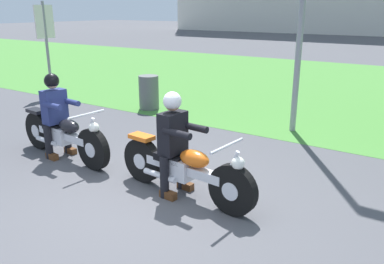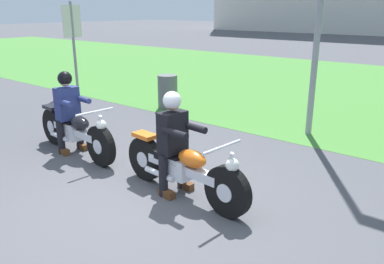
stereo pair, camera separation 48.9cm
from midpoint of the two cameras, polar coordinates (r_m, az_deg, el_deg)
name	(u,v)px [view 1 (the left image)]	position (r m, az deg, el deg)	size (l,w,h in m)	color
ground	(142,205)	(5.18, -9.98, -10.47)	(120.00, 120.00, 0.00)	#4C4C51
grass_verge	(335,87)	(13.31, 19.15, 6.21)	(60.00, 12.00, 0.01)	#478438
motorcycle_lead	(184,169)	(5.16, -3.92, -5.45)	(2.19, 0.66, 0.88)	black
rider_lead	(174,136)	(5.12, -5.38, -0.59)	(0.57, 0.49, 1.40)	black
motorcycle_follow	(64,135)	(6.89, -20.15, -0.48)	(2.22, 0.66, 0.89)	black
rider_follow	(55,109)	(6.93, -21.23, 3.14)	(0.57, 0.49, 1.41)	black
trash_can	(149,92)	(9.81, -7.74, 5.72)	(0.49, 0.49, 0.84)	#595E5B
sign_banner	(46,34)	(12.14, -21.67, 13.16)	(0.08, 0.60, 2.60)	gray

